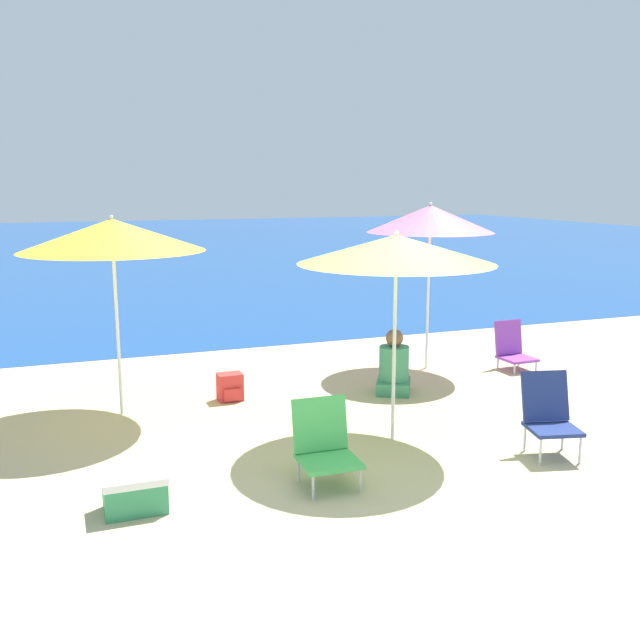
{
  "coord_description": "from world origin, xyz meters",
  "views": [
    {
      "loc": [
        -2.98,
        -5.73,
        2.56
      ],
      "look_at": [
        -0.13,
        1.86,
        1.0
      ],
      "focal_mm": 40.0,
      "sensor_mm": 36.0,
      "label": 1
    }
  ],
  "objects_px": {
    "beach_umbrella_pink": "(430,219)",
    "beach_chair_navy": "(549,412)",
    "person_seated_near": "(394,368)",
    "backpack_red": "(230,387)",
    "beach_chair_purple": "(513,348)",
    "beach_chair_green": "(324,443)",
    "cooler_box": "(135,492)",
    "beach_umbrella_yellow": "(112,235)",
    "beach_umbrella_lime": "(396,250)"
  },
  "relations": [
    {
      "from": "cooler_box",
      "to": "beach_chair_navy",
      "type": "bearing_deg",
      "value": -2.02
    },
    {
      "from": "beach_chair_purple",
      "to": "cooler_box",
      "type": "relative_size",
      "value": 1.34
    },
    {
      "from": "beach_umbrella_yellow",
      "to": "beach_chair_green",
      "type": "height_order",
      "value": "beach_umbrella_yellow"
    },
    {
      "from": "beach_umbrella_yellow",
      "to": "beach_chair_navy",
      "type": "relative_size",
      "value": 2.85
    },
    {
      "from": "beach_umbrella_yellow",
      "to": "beach_chair_navy",
      "type": "xyz_separation_m",
      "value": [
        3.72,
        -2.66,
        -1.6
      ]
    },
    {
      "from": "beach_umbrella_yellow",
      "to": "beach_umbrella_lime",
      "type": "bearing_deg",
      "value": -35.42
    },
    {
      "from": "beach_umbrella_yellow",
      "to": "beach_umbrella_pink",
      "type": "xyz_separation_m",
      "value": [
        4.21,
        0.59,
        0.07
      ]
    },
    {
      "from": "person_seated_near",
      "to": "backpack_red",
      "type": "xyz_separation_m",
      "value": [
        -1.98,
        0.4,
        -0.15
      ]
    },
    {
      "from": "beach_chair_purple",
      "to": "person_seated_near",
      "type": "relative_size",
      "value": 0.83
    },
    {
      "from": "beach_umbrella_lime",
      "to": "person_seated_near",
      "type": "distance_m",
      "value": 2.3
    },
    {
      "from": "beach_umbrella_pink",
      "to": "beach_chair_green",
      "type": "relative_size",
      "value": 3.2
    },
    {
      "from": "beach_chair_purple",
      "to": "backpack_red",
      "type": "distance_m",
      "value": 4.07
    },
    {
      "from": "beach_chair_purple",
      "to": "backpack_red",
      "type": "relative_size",
      "value": 2.02
    },
    {
      "from": "beach_chair_navy",
      "to": "person_seated_near",
      "type": "xyz_separation_m",
      "value": [
        -0.48,
        2.34,
        -0.09
      ]
    },
    {
      "from": "beach_umbrella_yellow",
      "to": "cooler_box",
      "type": "height_order",
      "value": "beach_umbrella_yellow"
    },
    {
      "from": "beach_chair_purple",
      "to": "beach_chair_green",
      "type": "bearing_deg",
      "value": -147.05
    },
    {
      "from": "beach_umbrella_yellow",
      "to": "cooler_box",
      "type": "xyz_separation_m",
      "value": [
        -0.13,
        -2.53,
        -1.86
      ]
    },
    {
      "from": "beach_umbrella_yellow",
      "to": "cooler_box",
      "type": "bearing_deg",
      "value": -92.97
    },
    {
      "from": "beach_umbrella_lime",
      "to": "beach_chair_green",
      "type": "xyz_separation_m",
      "value": [
        -1.03,
        -0.74,
        -1.58
      ]
    },
    {
      "from": "beach_chair_green",
      "to": "beach_chair_navy",
      "type": "bearing_deg",
      "value": -1.85
    },
    {
      "from": "beach_chair_green",
      "to": "backpack_red",
      "type": "relative_size",
      "value": 2.19
    },
    {
      "from": "beach_umbrella_pink",
      "to": "beach_chair_green",
      "type": "xyz_separation_m",
      "value": [
        -2.73,
        -3.12,
        -1.73
      ]
    },
    {
      "from": "cooler_box",
      "to": "beach_umbrella_yellow",
      "type": "bearing_deg",
      "value": 87.03
    },
    {
      "from": "beach_umbrella_pink",
      "to": "beach_chair_green",
      "type": "bearing_deg",
      "value": -131.21
    },
    {
      "from": "beach_umbrella_lime",
      "to": "beach_chair_purple",
      "type": "relative_size",
      "value": 3.17
    },
    {
      "from": "beach_chair_purple",
      "to": "backpack_red",
      "type": "height_order",
      "value": "beach_chair_purple"
    },
    {
      "from": "beach_chair_purple",
      "to": "cooler_box",
      "type": "xyz_separation_m",
      "value": [
        -5.47,
        -2.69,
        -0.14
      ]
    },
    {
      "from": "beach_umbrella_lime",
      "to": "beach_umbrella_pink",
      "type": "relative_size",
      "value": 0.91
    },
    {
      "from": "person_seated_near",
      "to": "backpack_red",
      "type": "height_order",
      "value": "person_seated_near"
    },
    {
      "from": "beach_umbrella_yellow",
      "to": "beach_umbrella_pink",
      "type": "relative_size",
      "value": 0.96
    },
    {
      "from": "person_seated_near",
      "to": "backpack_red",
      "type": "bearing_deg",
      "value": -162.18
    },
    {
      "from": "beach_chair_green",
      "to": "beach_chair_purple",
      "type": "relative_size",
      "value": 1.08
    },
    {
      "from": "backpack_red",
      "to": "cooler_box",
      "type": "relative_size",
      "value": 0.66
    },
    {
      "from": "beach_umbrella_pink",
      "to": "beach_chair_navy",
      "type": "xyz_separation_m",
      "value": [
        -0.49,
        -3.26,
        -1.67
      ]
    },
    {
      "from": "beach_chair_green",
      "to": "beach_umbrella_lime",
      "type": "bearing_deg",
      "value": 37.42
    },
    {
      "from": "backpack_red",
      "to": "beach_chair_navy",
      "type": "bearing_deg",
      "value": -48.13
    },
    {
      "from": "beach_umbrella_lime",
      "to": "beach_chair_navy",
      "type": "distance_m",
      "value": 2.13
    },
    {
      "from": "beach_umbrella_lime",
      "to": "backpack_red",
      "type": "relative_size",
      "value": 6.41
    },
    {
      "from": "beach_chair_green",
      "to": "beach_chair_purple",
      "type": "xyz_separation_m",
      "value": [
        3.86,
        2.69,
        -0.06
      ]
    },
    {
      "from": "beach_umbrella_yellow",
      "to": "beach_chair_purple",
      "type": "distance_m",
      "value": 5.61
    },
    {
      "from": "beach_umbrella_yellow",
      "to": "backpack_red",
      "type": "distance_m",
      "value": 2.24
    },
    {
      "from": "beach_umbrella_yellow",
      "to": "backpack_red",
      "type": "relative_size",
      "value": 6.76
    },
    {
      "from": "person_seated_near",
      "to": "backpack_red",
      "type": "distance_m",
      "value": 2.02
    },
    {
      "from": "beach_chair_navy",
      "to": "beach_chair_green",
      "type": "bearing_deg",
      "value": -169.55
    },
    {
      "from": "beach_umbrella_lime",
      "to": "beach_chair_green",
      "type": "bearing_deg",
      "value": -144.17
    },
    {
      "from": "beach_chair_navy",
      "to": "person_seated_near",
      "type": "distance_m",
      "value": 2.39
    },
    {
      "from": "beach_chair_green",
      "to": "backpack_red",
      "type": "xyz_separation_m",
      "value": [
        -0.21,
        2.6,
        -0.19
      ]
    },
    {
      "from": "beach_umbrella_pink",
      "to": "beach_umbrella_yellow",
      "type": "bearing_deg",
      "value": -171.96
    },
    {
      "from": "beach_umbrella_lime",
      "to": "cooler_box",
      "type": "xyz_separation_m",
      "value": [
        -2.64,
        -0.74,
        -1.77
      ]
    },
    {
      "from": "beach_umbrella_lime",
      "to": "backpack_red",
      "type": "distance_m",
      "value": 2.85
    }
  ]
}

